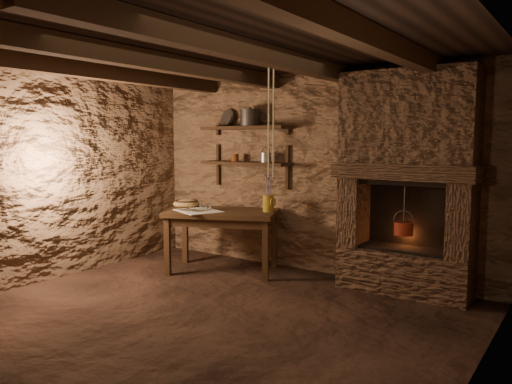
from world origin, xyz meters
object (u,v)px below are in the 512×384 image
Objects in this scene: wooden_bowl at (187,204)px; iron_stockpot at (250,119)px; work_table at (222,239)px; stoneware_jug at (268,195)px; red_pot at (404,227)px.

iron_stockpot is at bearing 36.65° from wooden_bowl.
wooden_bowl is 1.35× the size of iron_stockpot.
work_table is 4.43× the size of wooden_bowl.
stoneware_jug is 1.36× the size of wooden_bowl.
stoneware_jug is 1.05m from iron_stockpot.
stoneware_jug is at bearing -29.47° from iron_stockpot.
red_pot is (2.10, 0.36, 0.30)m from work_table.
work_table is 2.15m from red_pot.
iron_stockpot reaches higher than red_pot.
wooden_bowl is 2.70m from red_pot.
red_pot is (2.03, -0.12, -1.17)m from iron_stockpot.
work_table is at bearing -170.17° from red_pot.
stoneware_jug is 1.13m from wooden_bowl.
stoneware_jug is at bearing 1.53° from work_table.
work_table is 5.97× the size of iron_stockpot.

